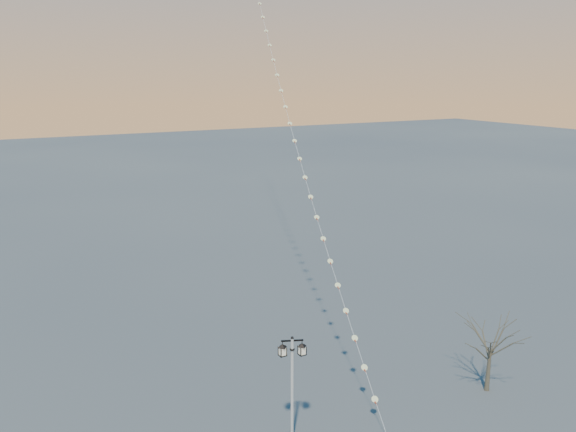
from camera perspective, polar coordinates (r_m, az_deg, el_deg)
street_lamp at (r=26.37m, az=0.43°, el=-16.71°), size 1.27×0.79×5.24m
bare_tree at (r=31.96m, az=19.93°, el=-11.82°), size 2.51×2.51×4.17m
kite_train at (r=46.97m, az=-1.13°, el=17.23°), size 13.52×48.24×38.12m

